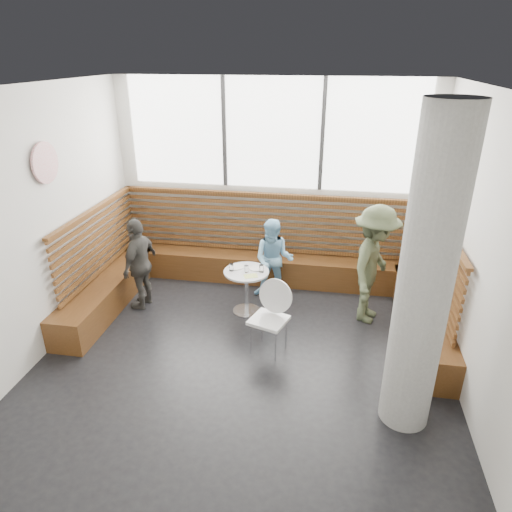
% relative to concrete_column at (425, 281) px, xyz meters
% --- Properties ---
extents(room, '(5.00, 5.00, 3.20)m').
position_rel_concrete_column_xyz_m(room, '(-1.85, 0.60, 0.00)').
color(room, silver).
rests_on(room, ground).
extents(booth, '(5.00, 2.50, 1.44)m').
position_rel_concrete_column_xyz_m(booth, '(-1.85, 2.37, -1.19)').
color(booth, '#4B2C12').
rests_on(booth, ground).
extents(concrete_column, '(0.50, 0.50, 3.20)m').
position_rel_concrete_column_xyz_m(concrete_column, '(0.00, 0.00, 0.00)').
color(concrete_column, gray).
rests_on(concrete_column, ground).
extents(wall_art, '(0.03, 0.50, 0.50)m').
position_rel_concrete_column_xyz_m(wall_art, '(-4.31, 1.00, 0.70)').
color(wall_art, white).
rests_on(wall_art, room).
extents(cafe_table, '(0.65, 0.65, 0.67)m').
position_rel_concrete_column_xyz_m(cafe_table, '(-2.02, 1.79, -1.12)').
color(cafe_table, silver).
rests_on(cafe_table, ground).
extents(cafe_chair, '(0.45, 0.44, 0.94)m').
position_rel_concrete_column_xyz_m(cafe_chair, '(-1.57, 0.96, -1.05)').
color(cafe_chair, white).
rests_on(cafe_chair, ground).
extents(adult_man, '(0.93, 1.23, 1.69)m').
position_rel_concrete_column_xyz_m(adult_man, '(-0.27, 1.92, -0.75)').
color(adult_man, '#4A5438').
rests_on(adult_man, ground).
extents(child_back, '(0.63, 0.50, 1.26)m').
position_rel_concrete_column_xyz_m(child_back, '(-1.70, 2.32, -0.97)').
color(child_back, '#86C3E8').
rests_on(child_back, ground).
extents(child_left, '(0.44, 0.84, 1.38)m').
position_rel_concrete_column_xyz_m(child_left, '(-3.59, 1.72, -0.91)').
color(child_left, '#45433F').
rests_on(child_left, ground).
extents(plate_near, '(0.21, 0.21, 0.01)m').
position_rel_concrete_column_xyz_m(plate_near, '(-2.19, 1.89, -0.93)').
color(plate_near, white).
rests_on(plate_near, cafe_table).
extents(plate_far, '(0.21, 0.21, 0.01)m').
position_rel_concrete_column_xyz_m(plate_far, '(-1.90, 1.89, -0.93)').
color(plate_far, white).
rests_on(plate_far, cafe_table).
extents(glass_left, '(0.06, 0.06, 0.10)m').
position_rel_concrete_column_xyz_m(glass_left, '(-2.24, 1.77, -0.88)').
color(glass_left, white).
rests_on(glass_left, cafe_table).
extents(glass_mid, '(0.06, 0.06, 0.10)m').
position_rel_concrete_column_xyz_m(glass_mid, '(-2.01, 1.76, -0.88)').
color(glass_mid, white).
rests_on(glass_mid, cafe_table).
extents(glass_right, '(0.07, 0.07, 0.11)m').
position_rel_concrete_column_xyz_m(glass_right, '(-1.81, 1.81, -0.88)').
color(glass_right, white).
rests_on(glass_right, cafe_table).
extents(menu_card, '(0.23, 0.20, 0.00)m').
position_rel_concrete_column_xyz_m(menu_card, '(-1.93, 1.65, -0.93)').
color(menu_card, '#A5C64C').
rests_on(menu_card, cafe_table).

